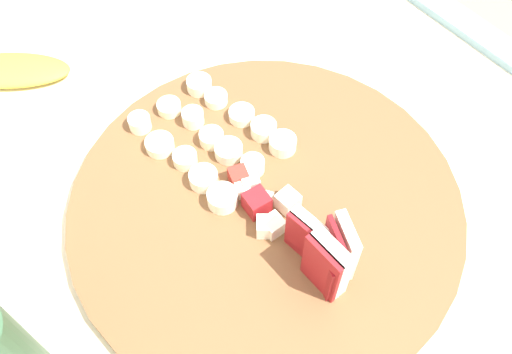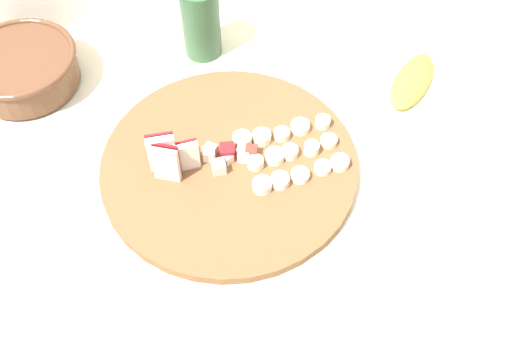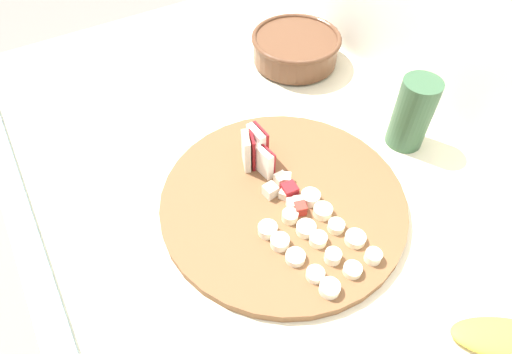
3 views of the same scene
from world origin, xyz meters
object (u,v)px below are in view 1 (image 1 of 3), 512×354
at_px(apple_dice_pile, 262,201).
at_px(banana_peel, 8,70).
at_px(cutting_board, 266,206).
at_px(apple_wedge_fan, 324,255).
at_px(banana_slice_rows, 214,139).

xyz_separation_m(apple_dice_pile, banana_peel, (0.32, 0.11, -0.02)).
bearing_deg(apple_dice_pile, cutting_board, -79.00).
distance_m(cutting_board, apple_wedge_fan, 0.09).
height_order(cutting_board, apple_wedge_fan, apple_wedge_fan).
bearing_deg(cutting_board, apple_wedge_fan, 177.04).
distance_m(apple_wedge_fan, banana_slice_rows, 0.17).
relative_size(cutting_board, banana_peel, 2.68).
relative_size(apple_wedge_fan, banana_peel, 0.51).
relative_size(cutting_board, banana_slice_rows, 2.34).
bearing_deg(banana_peel, apple_wedge_fan, -164.03).
xyz_separation_m(banana_slice_rows, banana_peel, (0.23, 0.12, -0.01)).
bearing_deg(cutting_board, apple_dice_pile, 101.00).
bearing_deg(banana_slice_rows, apple_wedge_fan, 177.89).
xyz_separation_m(cutting_board, banana_peel, (0.32, 0.12, 0.00)).
distance_m(cutting_board, banana_peel, 0.34).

